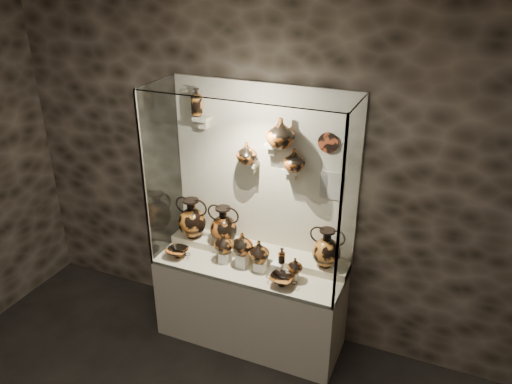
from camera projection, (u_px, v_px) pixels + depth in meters
wall_back at (264, 172)px, 4.40m from camera, size 5.00×0.02×3.20m
plinth at (250, 303)px, 4.64m from camera, size 1.70×0.60×0.80m
front_tier at (250, 266)px, 4.47m from camera, size 1.68×0.58×0.03m
rear_tier at (258, 253)px, 4.60m from camera, size 1.70×0.25×0.10m
back_panel at (264, 173)px, 4.39m from camera, size 1.70×0.03×1.60m
glass_front at (234, 201)px, 3.89m from camera, size 1.70×0.01×1.60m
glass_left at (163, 171)px, 4.43m from camera, size 0.01×0.60×1.60m
glass_right at (350, 204)px, 3.83m from camera, size 0.01×0.60×1.60m
glass_top at (249, 91)px, 3.79m from camera, size 1.70×0.60×0.01m
frame_post_left at (144, 183)px, 4.19m from camera, size 0.02×0.02×1.60m
frame_post_right at (340, 221)px, 3.59m from camera, size 0.02×0.02×1.60m
pedestal_a at (225, 257)px, 4.48m from camera, size 0.09×0.09×0.10m
pedestal_b at (242, 260)px, 4.41m from camera, size 0.09×0.09×0.13m
pedestal_c at (260, 266)px, 4.36m from camera, size 0.09×0.09×0.09m
pedestal_d at (277, 269)px, 4.29m from camera, size 0.09×0.09×0.12m
pedestal_e at (292, 274)px, 4.25m from camera, size 0.09×0.09×0.08m
bracket_ul at (203, 118)px, 4.33m from camera, size 0.14×0.12×0.04m
bracket_ca at (250, 163)px, 4.32m from camera, size 0.14×0.12×0.04m
bracket_cb at (272, 145)px, 4.17m from camera, size 0.10×0.12×0.04m
bracket_cc at (291, 170)px, 4.19m from camera, size 0.14×0.12×0.04m
amphora_left at (192, 218)px, 4.69m from camera, size 0.40×0.40×0.39m
amphora_mid at (224, 225)px, 4.58m from camera, size 0.39×0.39×0.38m
amphora_right at (326, 248)px, 4.24m from camera, size 0.34×0.34×0.36m
jug_a at (224, 243)px, 4.44m from camera, size 0.22×0.22×0.18m
jug_b at (242, 243)px, 4.35m from camera, size 0.24×0.24×0.20m
jug_c at (259, 251)px, 4.31m from camera, size 0.23×0.23×0.19m
jug_e at (295, 265)px, 4.18m from camera, size 0.14×0.14×0.14m
lekythos_small at (282, 255)px, 4.23m from camera, size 0.09×0.09×0.16m
kylix_left at (177, 252)px, 4.56m from camera, size 0.26×0.23×0.10m
kylix_right at (282, 279)px, 4.16m from camera, size 0.33×0.30×0.11m
lekythos_tall at (197, 101)px, 4.28m from camera, size 0.11×0.11×0.27m
ovoid_vase_a at (247, 153)px, 4.25m from camera, size 0.20×0.20×0.19m
ovoid_vase_b at (281, 133)px, 4.01m from camera, size 0.29×0.29×0.25m
ovoid_vase_c at (294, 160)px, 4.09m from camera, size 0.24×0.24×0.19m
wall_plate at (328, 143)px, 4.01m from camera, size 0.17×0.02×0.17m
info_placard at (331, 186)px, 4.16m from camera, size 0.18×0.01×0.24m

